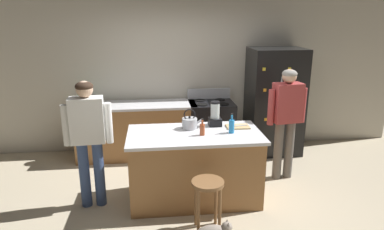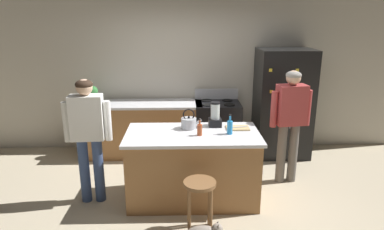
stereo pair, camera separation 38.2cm
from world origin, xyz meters
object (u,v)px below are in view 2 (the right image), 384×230
object	(u,v)px
potted_plant	(92,93)
tea_kettle	(189,123)
cutting_board	(238,128)
chef_knife	(239,127)
refrigerator	(283,103)
bottle_soda	(230,127)
person_by_island_left	(88,130)
blender_appliance	(215,116)
person_by_sink_right	(290,116)
bar_stool	(200,193)
bottle_cooking_sauce	(200,129)
kitchen_island	(193,166)
stove_range	(217,128)

from	to	relation	value
potted_plant	tea_kettle	xyz separation A→B (m)	(1.60, -1.37, -0.09)
cutting_board	chef_knife	world-z (taller)	chef_knife
refrigerator	bottle_soda	bearing A→B (deg)	-125.73
refrigerator	cutting_board	world-z (taller)	refrigerator
person_by_island_left	bottle_soda	world-z (taller)	person_by_island_left
blender_appliance	tea_kettle	xyz separation A→B (m)	(-0.35, -0.09, -0.06)
person_by_sink_right	tea_kettle	size ratio (longest dim) A/B	5.96
bar_stool	refrigerator	bearing A→B (deg)	55.75
bar_stool	bottle_soda	size ratio (longest dim) A/B	2.42
bottle_cooking_sauce	cutting_board	world-z (taller)	bottle_cooking_sauce
kitchen_island	stove_range	distance (m)	1.60
kitchen_island	refrigerator	distance (m)	2.22
bottle_cooking_sauce	bottle_soda	size ratio (longest dim) A/B	0.84
refrigerator	bar_stool	size ratio (longest dim) A/B	2.95
stove_range	person_by_sink_right	bearing A→B (deg)	-49.31
bar_stool	blender_appliance	size ratio (longest dim) A/B	1.86
potted_plant	bottle_soda	bearing A→B (deg)	-37.07
kitchen_island	bottle_soda	bearing A→B (deg)	-5.31
bottle_cooking_sauce	cutting_board	bearing A→B (deg)	25.33
person_by_island_left	person_by_sink_right	xyz separation A→B (m)	(2.69, 0.48, 0.01)
bottle_soda	cutting_board	bearing A→B (deg)	56.65
chef_knife	kitchen_island	bearing A→B (deg)	-175.06
refrigerator	stove_range	xyz separation A→B (m)	(-1.10, 0.02, -0.44)
stove_range	tea_kettle	xyz separation A→B (m)	(-0.51, -1.34, 0.53)
kitchen_island	blender_appliance	xyz separation A→B (m)	(0.31, 0.28, 0.60)
stove_range	bottle_cooking_sauce	world-z (taller)	bottle_cooking_sauce
person_by_sink_right	bottle_soda	distance (m)	1.05
potted_plant	bottle_soda	world-z (taller)	potted_plant
chef_knife	tea_kettle	bearing A→B (deg)	168.29
bottle_soda	tea_kettle	xyz separation A→B (m)	(-0.51, 0.23, -0.02)
person_by_island_left	person_by_sink_right	bearing A→B (deg)	10.10
refrigerator	person_by_sink_right	xyz separation A→B (m)	(-0.19, -1.04, 0.08)
person_by_island_left	chef_knife	bearing A→B (deg)	5.14
kitchen_island	chef_knife	size ratio (longest dim) A/B	7.74
bar_stool	potted_plant	bearing A→B (deg)	126.75
refrigerator	kitchen_island	bearing A→B (deg)	-136.40
bar_stool	person_by_sink_right	bearing A→B (deg)	41.97
person_by_island_left	bottle_cooking_sauce	xyz separation A→B (m)	(1.39, -0.07, 0.02)
stove_range	chef_knife	distance (m)	1.45
kitchen_island	cutting_board	bearing A→B (deg)	14.75
stove_range	person_by_island_left	size ratio (longest dim) A/B	0.68
tea_kettle	kitchen_island	bearing A→B (deg)	-76.66
refrigerator	stove_range	world-z (taller)	refrigerator
cutting_board	person_by_island_left	bearing A→B (deg)	-174.80
refrigerator	tea_kettle	xyz separation A→B (m)	(-1.62, -1.32, 0.09)
kitchen_island	potted_plant	world-z (taller)	potted_plant
potted_plant	bottle_cooking_sauce	distance (m)	2.38
potted_plant	cutting_board	world-z (taller)	potted_plant
kitchen_island	cutting_board	size ratio (longest dim) A/B	5.67
blender_appliance	cutting_board	world-z (taller)	blender_appliance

